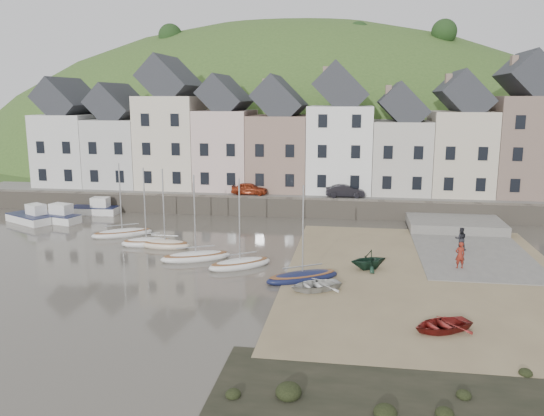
% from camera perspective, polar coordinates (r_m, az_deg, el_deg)
% --- Properties ---
extents(ground, '(160.00, 160.00, 0.00)m').
position_cam_1_polar(ground, '(37.58, -1.41, -6.27)').
color(ground, '#444035').
rests_on(ground, ground).
extents(quay_land, '(90.00, 30.00, 1.50)m').
position_cam_1_polar(quay_land, '(68.39, 3.34, 2.36)').
color(quay_land, '#385722').
rests_on(quay_land, ground).
extents(quay_street, '(70.00, 7.00, 0.10)m').
position_cam_1_polar(quay_street, '(56.97, 2.23, 1.39)').
color(quay_street, slate).
rests_on(quay_street, quay_land).
extents(seawall, '(70.00, 1.20, 1.80)m').
position_cam_1_polar(seawall, '(53.67, 1.80, 0.07)').
color(seawall, slate).
rests_on(seawall, ground).
extents(beach, '(18.00, 26.00, 0.06)m').
position_cam_1_polar(beach, '(37.31, 15.58, -6.77)').
color(beach, '#806E4E').
rests_on(beach, ground).
extents(slipway, '(8.00, 18.00, 0.12)m').
position_cam_1_polar(slipway, '(45.53, 19.45, -3.71)').
color(slipway, slate).
rests_on(slipway, ground).
extents(hillside, '(134.40, 84.00, 84.00)m').
position_cam_1_polar(hillside, '(100.32, 1.91, -5.72)').
color(hillside, '#385722').
rests_on(hillside, ground).
extents(townhouse_terrace, '(61.05, 8.00, 13.93)m').
position_cam_1_polar(townhouse_terrace, '(59.58, 4.36, 7.39)').
color(townhouse_terrace, silver).
rests_on(townhouse_terrace, quay_land).
extents(sailboat_0, '(5.02, 3.94, 6.32)m').
position_cam_1_polar(sailboat_0, '(47.83, -15.18, -2.50)').
color(sailboat_0, white).
rests_on(sailboat_0, ground).
extents(sailboat_1, '(4.09, 2.58, 6.32)m').
position_cam_1_polar(sailboat_1, '(44.41, -12.82, -3.43)').
color(sailboat_1, white).
rests_on(sailboat_1, ground).
extents(sailboat_2, '(3.94, 1.53, 6.32)m').
position_cam_1_polar(sailboat_2, '(43.50, -10.96, -3.66)').
color(sailboat_2, beige).
rests_on(sailboat_2, ground).
extents(sailboat_3, '(5.17, 3.52, 6.32)m').
position_cam_1_polar(sailboat_3, '(39.84, -7.86, -4.96)').
color(sailboat_3, white).
rests_on(sailboat_3, ground).
extents(sailboat_4, '(4.57, 3.87, 6.32)m').
position_cam_1_polar(sailboat_4, '(37.85, -3.32, -5.74)').
color(sailboat_4, white).
rests_on(sailboat_4, ground).
extents(sailboat_5, '(5.00, 3.80, 6.32)m').
position_cam_1_polar(sailboat_5, '(35.18, 3.16, -7.07)').
color(sailboat_5, '#12183B').
rests_on(sailboat_5, ground).
extents(motorboat_0, '(5.18, 3.88, 1.70)m').
position_cam_1_polar(motorboat_0, '(55.71, -23.68, -0.80)').
color(motorboat_0, white).
rests_on(motorboat_0, ground).
extents(motorboat_1, '(5.74, 3.08, 1.70)m').
position_cam_1_polar(motorboat_1, '(55.18, -21.50, -0.74)').
color(motorboat_1, white).
rests_on(motorboat_1, ground).
extents(motorboat_2, '(4.71, 1.88, 1.70)m').
position_cam_1_polar(motorboat_2, '(57.50, -17.71, -0.03)').
color(motorboat_2, white).
rests_on(motorboat_2, ground).
extents(rowboat_white, '(3.83, 3.47, 0.65)m').
position_cam_1_polar(rowboat_white, '(33.36, 4.46, -7.90)').
color(rowboat_white, silver).
rests_on(rowboat_white, beach).
extents(rowboat_green, '(3.25, 3.09, 1.33)m').
position_cam_1_polar(rowboat_green, '(37.63, 9.91, -5.25)').
color(rowboat_green, black).
rests_on(rowboat_green, beach).
extents(rowboat_red, '(3.74, 3.39, 0.63)m').
position_cam_1_polar(rowboat_red, '(29.01, 17.07, -11.42)').
color(rowboat_red, maroon).
rests_on(rowboat_red, beach).
extents(person_red, '(0.73, 0.56, 1.81)m').
position_cam_1_polar(person_red, '(39.10, 18.82, -4.62)').
color(person_red, maroon).
rests_on(person_red, slipway).
extents(person_dark, '(0.88, 0.70, 1.72)m').
position_cam_1_polar(person_dark, '(43.75, 18.88, -3.02)').
color(person_dark, black).
rests_on(person_dark, slipway).
extents(car_left, '(3.67, 1.48, 1.25)m').
position_cam_1_polar(car_left, '(56.56, -2.35, 2.01)').
color(car_left, '#963015').
rests_on(car_left, quay_street).
extents(car_right, '(3.93, 1.62, 1.27)m').
position_cam_1_polar(car_right, '(55.52, 7.55, 1.75)').
color(car_right, black).
rests_on(car_right, quay_street).
extents(shore_rocks, '(14.00, 6.00, 0.67)m').
position_cam_1_polar(shore_rocks, '(22.83, 12.97, -18.54)').
color(shore_rocks, black).
rests_on(shore_rocks, ground).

